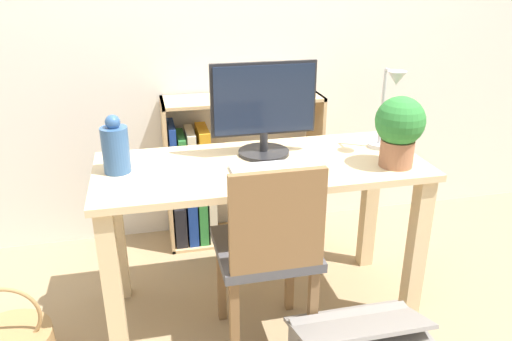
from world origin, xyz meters
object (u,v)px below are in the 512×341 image
Objects in this scene: monitor at (264,106)px; chair at (269,249)px; potted_plant at (399,128)px; desk_lamp at (389,103)px; keyboard at (275,167)px; vase at (115,148)px; bookshelf at (216,180)px.

chair is (-0.07, -0.38, -0.48)m from monitor.
potted_plant is at bearing -27.27° from monitor.
chair is (-0.62, -0.29, -0.49)m from desk_lamp.
potted_plant is (0.51, -0.26, -0.05)m from monitor.
keyboard is 0.66m from vase.
potted_plant reaches higher than keyboard.
monitor is 0.58m from potted_plant.
desk_lamp is at bearing 78.84° from potted_plant.
bookshelf reaches higher than keyboard.
vase is at bearing -173.75° from monitor.
monitor is at bearing 170.47° from desk_lamp.
potted_plant reaches higher than chair.
monitor is 1.25× the size of desk_lamp.
keyboard is 1.00× the size of desk_lamp.
monitor is 0.55m from desk_lamp.
potted_plant is (-0.03, -0.17, -0.06)m from desk_lamp.
chair is (-0.58, -0.12, -0.43)m from potted_plant.
desk_lamp is 1.25× the size of potted_plant.
chair is (-0.07, -0.19, -0.27)m from keyboard.
desk_lamp reaches higher than keyboard.
bookshelf is (0.50, 0.66, -0.47)m from vase.
vase reaches higher than bookshelf.
vase is 1.19m from desk_lamp.
keyboard is 1.54× the size of vase.
keyboard is at bearing 63.34° from chair.
potted_plant is 0.34× the size of bookshelf.
potted_plant is at bearing -9.61° from vase.
bookshelf is (-0.07, 0.97, -0.10)m from chair.
keyboard is 0.42× the size of bookshelf.
potted_plant is (1.15, -0.19, 0.06)m from vase.
monitor is 0.62m from chair.
desk_lamp is 0.19m from potted_plant.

